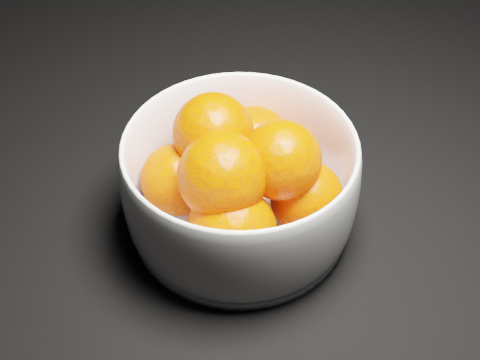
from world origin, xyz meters
TOP-DOWN VIEW (x-y plane):
  - bowl at (0.18, 0.25)m, footprint 0.19×0.19m
  - orange_pile at (0.18, 0.25)m, footprint 0.14×0.15m

SIDE VIEW (x-z plane):
  - bowl at x=0.18m, z-range 0.00..0.09m
  - orange_pile at x=0.18m, z-range 0.01..0.11m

